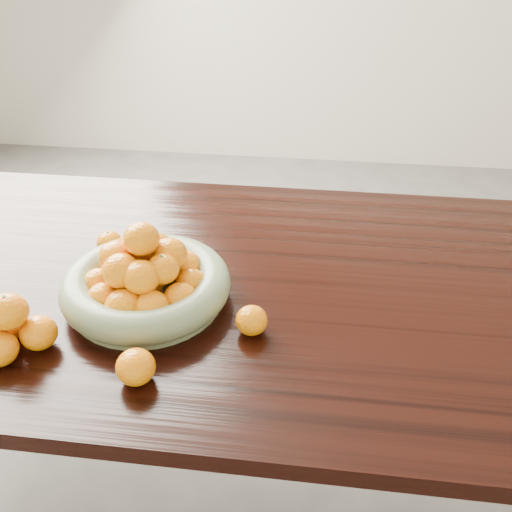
# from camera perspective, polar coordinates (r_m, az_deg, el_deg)

# --- Properties ---
(ground) EXTENTS (5.00, 5.00, 0.00)m
(ground) POSITION_cam_1_polar(r_m,az_deg,el_deg) (1.87, -0.39, -21.51)
(ground) COLOR slate
(ground) RESTS_ON ground
(dining_table) EXTENTS (2.00, 1.00, 0.75)m
(dining_table) POSITION_cam_1_polar(r_m,az_deg,el_deg) (1.39, -0.49, -5.40)
(dining_table) COLOR black
(dining_table) RESTS_ON ground
(fruit_bowl) EXTENTS (0.37, 0.37, 0.19)m
(fruit_bowl) POSITION_cam_1_polar(r_m,az_deg,el_deg) (1.26, -10.96, -2.43)
(fruit_bowl) COLOR gray
(fruit_bowl) RESTS_ON dining_table
(orange_pyramid) EXTENTS (0.15, 0.15, 0.13)m
(orange_pyramid) POSITION_cam_1_polar(r_m,az_deg,el_deg) (1.22, -23.08, -6.69)
(orange_pyramid) COLOR orange
(orange_pyramid) RESTS_ON dining_table
(loose_orange_0) EXTENTS (0.06, 0.06, 0.06)m
(loose_orange_0) POSITION_cam_1_polar(r_m,az_deg,el_deg) (1.47, -14.43, 1.29)
(loose_orange_0) COLOR orange
(loose_orange_0) RESTS_ON dining_table
(loose_orange_1) EXTENTS (0.07, 0.07, 0.07)m
(loose_orange_1) POSITION_cam_1_polar(r_m,az_deg,el_deg) (1.09, -11.94, -10.81)
(loose_orange_1) COLOR orange
(loose_orange_1) RESTS_ON dining_table
(loose_orange_2) EXTENTS (0.07, 0.07, 0.06)m
(loose_orange_2) POSITION_cam_1_polar(r_m,az_deg,el_deg) (1.17, -0.44, -6.45)
(loose_orange_2) COLOR orange
(loose_orange_2) RESTS_ON dining_table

